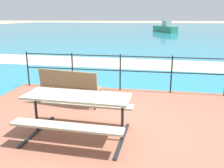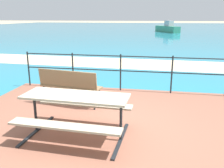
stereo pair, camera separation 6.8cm
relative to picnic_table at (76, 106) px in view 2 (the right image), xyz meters
The scene contains 8 objects.
ground_plane 0.95m from the picnic_table, 60.23° to the left, with size 240.00×240.00×0.00m, color tan.
patio_paving 0.93m from the picnic_table, 60.23° to the left, with size 6.40×5.20×0.06m, color #935B47.
sea_water 40.61m from the picnic_table, 89.51° to the left, with size 90.00×90.00×0.01m, color teal.
beach_strip 7.69m from the picnic_table, 87.41° to the left, with size 54.00×2.69×0.01m, color beige.
picnic_table is the anchor object (origin of this frame).
park_bench 1.67m from the picnic_table, 114.50° to the left, with size 1.60×0.67×0.91m.
railing_fence 3.04m from the picnic_table, 83.46° to the left, with size 5.94×0.04×1.09m.
boat_mid 32.77m from the picnic_table, 85.63° to the left, with size 3.53×5.26×1.62m.
Camera 2 is at (1.06, -4.53, 2.20)m, focal length 39.08 mm.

